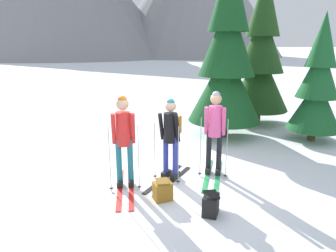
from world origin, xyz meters
name	(u,v)px	position (x,y,z in m)	size (l,w,h in m)	color
ground_plane	(166,181)	(0.00, 0.00, 0.00)	(400.00, 400.00, 0.00)	white
skier_in_red	(124,138)	(-0.83, -0.11, 1.02)	(0.61, 1.76, 1.83)	red
skier_in_black	(171,135)	(0.12, 0.14, 0.96)	(1.19, 1.44, 1.70)	black
skier_in_pink	(215,130)	(1.06, 0.20, 1.01)	(0.92, 1.72, 1.82)	green
pine_tree_near	(261,57)	(3.93, 4.31, 2.30)	(2.08, 2.08, 5.03)	#51381E
pine_tree_mid	(227,57)	(2.21, 2.88, 2.38)	(2.15, 2.15, 5.19)	#51381E
pine_tree_far	(318,84)	(4.61, 2.04, 1.64)	(1.49, 1.49, 3.59)	#51381E
backpack_on_snow_front	(211,204)	(0.54, -1.36, 0.19)	(0.36, 0.39, 0.38)	black
backpack_on_snow_beside	(163,190)	(-0.18, -0.75, 0.19)	(0.37, 0.31, 0.38)	#99661E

